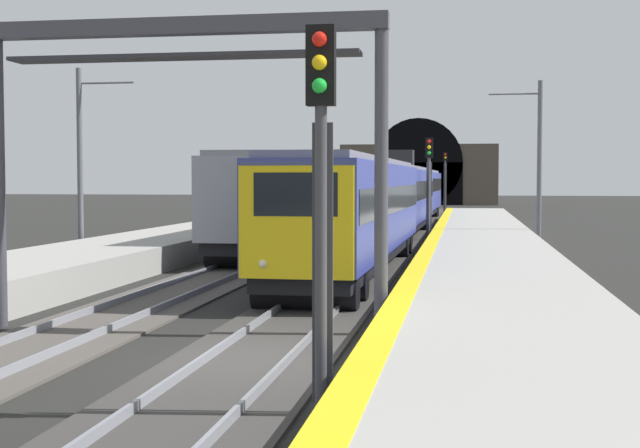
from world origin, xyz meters
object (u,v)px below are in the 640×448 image
train_main_approaching (398,197)px  catenary_mast_near (81,162)px  train_adjacent_platform (350,190)px  railway_signal_near (321,183)px  railway_signal_mid (429,179)px  catenary_mast_far (538,162)px  railway_signal_far (445,178)px  overhead_signal_gantry (182,94)px

train_main_approaching → catenary_mast_near: bearing=-33.9°
train_adjacent_platform → catenary_mast_near: bearing=165.5°
railway_signal_near → railway_signal_mid: size_ratio=0.98×
train_adjacent_platform → catenary_mast_far: bearing=-150.7°
catenary_mast_far → catenary_mast_near: bearing=115.8°
catenary_mast_far → railway_signal_near: bearing=170.3°
train_main_approaching → catenary_mast_far: (-7.32, -6.98, 1.75)m
railway_signal_mid → railway_signal_far: bearing=-180.0°
railway_signal_near → railway_signal_mid: railway_signal_mid is taller
overhead_signal_gantry → catenary_mast_far: catenary_mast_far is taller
catenary_mast_near → catenary_mast_far: (8.82, -18.24, 0.08)m
railway_signal_mid → catenary_mast_far: catenary_mast_far is taller
train_adjacent_platform → catenary_mast_far: catenary_mast_far is taller
train_adjacent_platform → railway_signal_near: size_ratio=12.25×
overhead_signal_gantry → catenary_mast_far: size_ratio=1.11×
railway_signal_mid → railway_signal_far: 36.27m
railway_signal_mid → catenary_mast_near: size_ratio=0.71×
train_main_approaching → catenary_mast_far: catenary_mast_far is taller
train_main_approaching → railway_signal_near: railway_signal_near is taller
train_main_approaching → railway_signal_mid: size_ratio=10.83×
railway_signal_mid → catenary_mast_far: bearing=48.6°
railway_signal_near → train_adjacent_platform: bearing=-173.0°
train_main_approaching → railway_signal_near: (-37.53, -1.81, 0.94)m
railway_signal_near → railway_signal_mid: 34.76m
railway_signal_near → railway_signal_far: size_ratio=0.92×
railway_signal_mid → train_adjacent_platform: bearing=-157.9°
catenary_mast_far → railway_signal_far: bearing=7.2°
train_adjacent_platform → catenary_mast_far: size_ratio=8.31×
railway_signal_far → overhead_signal_gantry: overhead_signal_gantry is taller
catenary_mast_far → overhead_signal_gantry: bearing=159.1°
railway_signal_near → catenary_mast_near: catenary_mast_near is taller
train_adjacent_platform → catenary_mast_far: (-19.54, -11.26, 1.56)m
train_adjacent_platform → railway_signal_far: (21.28, -6.09, 0.87)m
train_main_approaching → overhead_signal_gantry: (-31.26, 2.14, 2.76)m
railway_signal_near → railway_signal_mid: bearing=-180.0°
railway_signal_near → catenary_mast_near: size_ratio=0.69×
train_adjacent_platform → overhead_signal_gantry: size_ratio=7.46×
train_adjacent_platform → railway_signal_far: bearing=-16.7°
catenary_mast_near → catenary_mast_far: 20.26m
train_adjacent_platform → railway_signal_mid: railway_signal_mid is taller
railway_signal_near → catenary_mast_near: (21.39, 13.07, 0.74)m
train_adjacent_platform → overhead_signal_gantry: (-43.48, -2.14, 2.57)m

